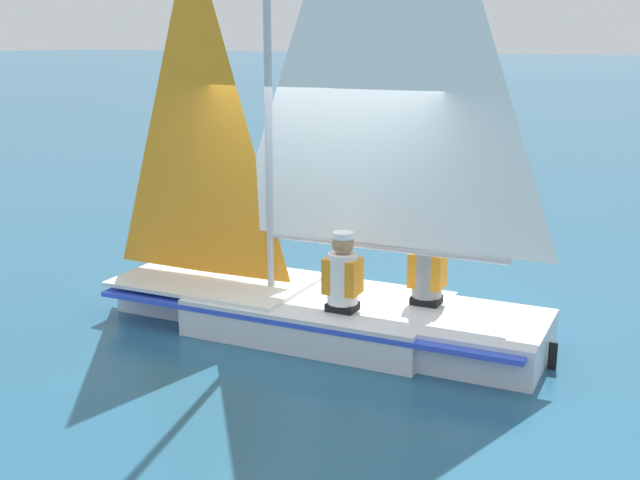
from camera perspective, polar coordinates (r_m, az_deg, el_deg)
The scene contains 4 objects.
ground_plane at distance 8.42m, azimuth 0.00°, elevation -6.46°, with size 260.00×260.00×0.00m, color #235675.
sailboat_main at distance 8.13m, azimuth 0.26°, elevation -0.50°, with size 4.73×1.76×5.85m.
sailor_helm at distance 7.81m, azimuth 1.62°, elevation -3.25°, with size 0.36×0.32×1.16m.
sailor_crew at distance 8.07m, azimuth 7.62°, elevation -2.78°, with size 0.36×0.32×1.16m.
Camera 1 is at (3.77, -6.91, 2.99)m, focal length 45.00 mm.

